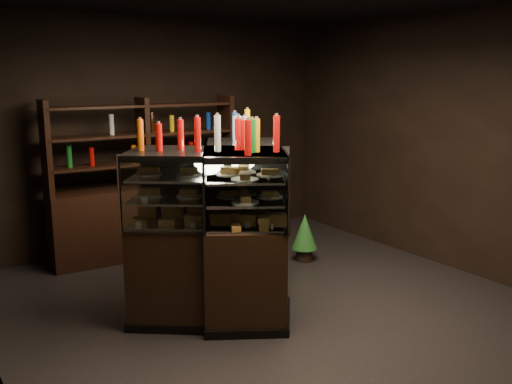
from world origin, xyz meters
TOP-DOWN VIEW (x-y plane):
  - ground at (0.00, 0.00)m, footprint 5.00×5.00m
  - room_shell at (0.00, 0.00)m, footprint 5.02×5.02m
  - display_case at (-0.41, -0.05)m, footprint 1.93×1.66m
  - food_display at (-0.41, -0.06)m, footprint 1.44×1.25m
  - bottles_top at (-0.41, -0.05)m, footprint 1.26×1.11m
  - potted_conifer at (1.17, 0.75)m, footprint 0.31×0.31m
  - back_shelving at (-0.36, 2.05)m, footprint 2.39×0.52m

SIDE VIEW (x-z plane):
  - ground at x=0.00m, z-range 0.00..0.00m
  - potted_conifer at x=1.17m, z-range 0.05..0.72m
  - display_case at x=-0.41m, z-range -0.28..1.35m
  - back_shelving at x=-0.36m, z-range -0.39..1.61m
  - food_display at x=-0.41m, z-range 0.97..1.47m
  - bottles_top at x=-0.41m, z-range 1.61..1.91m
  - room_shell at x=0.00m, z-range 0.44..3.45m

